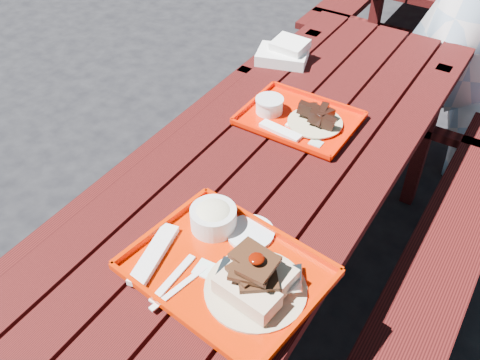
# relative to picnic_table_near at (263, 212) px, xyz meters

# --- Properties ---
(ground) EXTENTS (60.00, 60.00, 0.00)m
(ground) POSITION_rel_picnic_table_near_xyz_m (0.00, 0.00, -0.56)
(ground) COLOR black
(ground) RESTS_ON ground
(picnic_table_near) EXTENTS (1.41, 2.40, 0.75)m
(picnic_table_near) POSITION_rel_picnic_table_near_xyz_m (0.00, 0.00, 0.00)
(picnic_table_near) COLOR #3F0D0C
(picnic_table_near) RESTS_ON ground
(near_tray) EXTENTS (0.53, 0.44, 0.15)m
(near_tray) POSITION_rel_picnic_table_near_xyz_m (0.13, -0.39, 0.23)
(near_tray) COLOR red
(near_tray) RESTS_ON picnic_table_near
(far_tray) EXTENTS (0.40, 0.31, 0.07)m
(far_tray) POSITION_rel_picnic_table_near_xyz_m (-0.04, 0.29, 0.21)
(far_tray) COLOR red
(far_tray) RESTS_ON picnic_table_near
(white_cloth) EXTENTS (0.24, 0.20, 0.08)m
(white_cloth) POSITION_rel_picnic_table_near_xyz_m (-0.29, 0.66, 0.23)
(white_cloth) COLOR white
(white_cloth) RESTS_ON picnic_table_near
(person) EXTENTS (0.70, 0.55, 1.69)m
(person) POSITION_rel_picnic_table_near_xyz_m (0.28, 1.35, 0.28)
(person) COLOR #A7C9E9
(person) RESTS_ON ground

